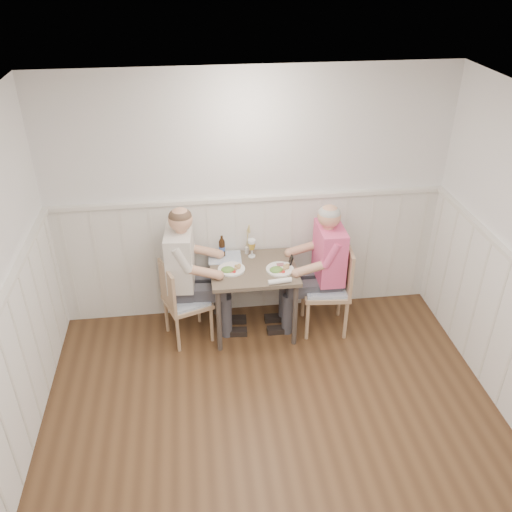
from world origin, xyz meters
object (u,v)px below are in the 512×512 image
at_px(dining_table, 253,277).
at_px(man_in_pink, 323,276).
at_px(chair_left, 182,299).
at_px(grass_vase, 247,240).
at_px(chair_right, 332,285).
at_px(beer_bottle, 222,247).
at_px(diner_cream, 187,282).

distance_m(dining_table, man_in_pink, 0.72).
bearing_deg(chair_left, grass_vase, 26.73).
bearing_deg(chair_right, dining_table, 174.87).
bearing_deg(beer_bottle, chair_right, -17.29).
distance_m(chair_right, diner_cream, 1.46).
height_order(dining_table, beer_bottle, beer_bottle).
relative_size(dining_table, man_in_pink, 0.60).
bearing_deg(chair_left, dining_table, 4.90).
relative_size(chair_right, chair_left, 1.10).
bearing_deg(dining_table, beer_bottle, 137.50).
distance_m(beer_bottle, grass_vase, 0.26).
bearing_deg(dining_table, grass_vase, 97.22).
bearing_deg(grass_vase, dining_table, -82.78).
bearing_deg(diner_cream, chair_left, -116.00).
height_order(dining_table, chair_left, chair_left).
distance_m(dining_table, diner_cream, 0.67).
relative_size(chair_right, beer_bottle, 4.18).
distance_m(chair_right, grass_vase, 0.98).
distance_m(man_in_pink, diner_cream, 1.38).
bearing_deg(chair_right, beer_bottle, 162.71).
bearing_deg(beer_bottle, man_in_pink, -15.17).
xyz_separation_m(chair_right, chair_left, (-1.51, 0.01, -0.05)).
distance_m(chair_left, grass_vase, 0.88).
height_order(diner_cream, beer_bottle, diner_cream).
height_order(chair_right, man_in_pink, man_in_pink).
bearing_deg(grass_vase, beer_bottle, -175.66).
xyz_separation_m(chair_left, beer_bottle, (0.43, 0.33, 0.38)).
distance_m(chair_right, beer_bottle, 1.17).
bearing_deg(chair_right, diner_cream, 175.09).
xyz_separation_m(dining_table, diner_cream, (-0.67, 0.05, -0.04)).
relative_size(chair_left, beer_bottle, 3.81).
bearing_deg(beer_bottle, chair_left, -143.01).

